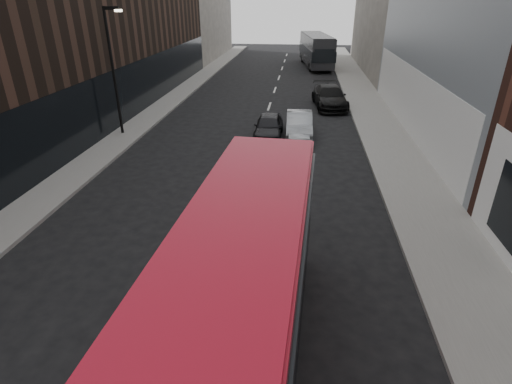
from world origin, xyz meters
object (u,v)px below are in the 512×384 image
(red_bus, at_px, (239,308))
(grey_bus, at_px, (316,50))
(street_lamp, at_px, (114,64))
(car_c, at_px, (330,97))
(car_a, at_px, (269,126))
(car_b, at_px, (299,125))

(red_bus, distance_m, grey_bus, 44.42)
(red_bus, bearing_deg, street_lamp, 123.38)
(red_bus, height_order, car_c, red_bus)
(car_c, bearing_deg, car_a, -123.76)
(grey_bus, bearing_deg, street_lamp, -121.05)
(car_a, relative_size, car_b, 0.93)
(street_lamp, xyz_separation_m, red_bus, (9.65, -16.51, -1.92))
(street_lamp, distance_m, car_b, 11.19)
(grey_bus, relative_size, car_a, 2.81)
(car_b, bearing_deg, street_lamp, -176.05)
(car_b, height_order, car_c, car_c)
(car_a, distance_m, car_b, 1.85)
(car_a, distance_m, car_c, 8.69)
(street_lamp, bearing_deg, car_c, 33.01)
(grey_bus, relative_size, car_b, 2.62)
(car_a, height_order, car_c, car_c)
(red_bus, distance_m, car_c, 25.04)
(car_b, bearing_deg, grey_bus, 85.22)
(red_bus, relative_size, grey_bus, 0.90)
(grey_bus, bearing_deg, red_bus, -100.73)
(street_lamp, relative_size, red_bus, 0.69)
(red_bus, bearing_deg, car_b, 90.03)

